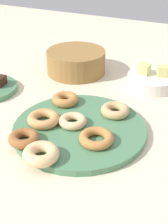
{
  "coord_description": "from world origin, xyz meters",
  "views": [
    {
      "loc": [
        0.32,
        -0.67,
        0.51
      ],
      "look_at": [
        0.0,
        0.03,
        0.05
      ],
      "focal_mm": 50.92,
      "sensor_mm": 36.0,
      "label": 1
    }
  ],
  "objects_px": {
    "donut_1": "(65,99)",
    "donut_0": "(72,122)",
    "donut_2": "(115,110)",
    "fruit_bowl": "(152,81)",
    "donut_4": "(44,119)",
    "donut_plate": "(80,129)",
    "donut_3": "(24,138)",
    "basket": "(76,62)",
    "donut_6": "(96,138)",
    "melon_chunk_left": "(144,69)",
    "melon_chunk_right": "(162,71)",
    "donut_5": "(41,154)"
  },
  "relations": [
    {
      "from": "donut_1",
      "to": "donut_0",
      "type": "bearing_deg",
      "value": -53.69
    },
    {
      "from": "donut_2",
      "to": "fruit_bowl",
      "type": "height_order",
      "value": "donut_2"
    },
    {
      "from": "donut_0",
      "to": "donut_1",
      "type": "xyz_separation_m",
      "value": [
        -0.08,
        0.1,
        0.0
      ]
    },
    {
      "from": "donut_0",
      "to": "donut_4",
      "type": "distance_m",
      "value": 0.08
    },
    {
      "from": "donut_plate",
      "to": "donut_3",
      "type": "height_order",
      "value": "donut_3"
    },
    {
      "from": "donut_0",
      "to": "donut_3",
      "type": "relative_size",
      "value": 0.99
    },
    {
      "from": "donut_2",
      "to": "basket",
      "type": "height_order",
      "value": "basket"
    },
    {
      "from": "donut_2",
      "to": "donut_3",
      "type": "relative_size",
      "value": 1.06
    },
    {
      "from": "donut_4",
      "to": "donut_6",
      "type": "distance_m",
      "value": 0.17
    },
    {
      "from": "donut_3",
      "to": "melon_chunk_left",
      "type": "bearing_deg",
      "value": 70.07
    },
    {
      "from": "donut_3",
      "to": "donut_plate",
      "type": "bearing_deg",
      "value": 52.33
    },
    {
      "from": "donut_6",
      "to": "melon_chunk_right",
      "type": "height_order",
      "value": "melon_chunk_right"
    },
    {
      "from": "donut_0",
      "to": "donut_3",
      "type": "distance_m",
      "value": 0.15
    },
    {
      "from": "donut_0",
      "to": "basket",
      "type": "distance_m",
      "value": 0.4
    },
    {
      "from": "melon_chunk_left",
      "to": "basket",
      "type": "bearing_deg",
      "value": -179.91
    },
    {
      "from": "donut_plate",
      "to": "melon_chunk_left",
      "type": "distance_m",
      "value": 0.38
    },
    {
      "from": "donut_1",
      "to": "melon_chunk_right",
      "type": "height_order",
      "value": "melon_chunk_right"
    },
    {
      "from": "donut_1",
      "to": "donut_6",
      "type": "xyz_separation_m",
      "value": [
        0.17,
        -0.15,
        -0.0
      ]
    },
    {
      "from": "basket",
      "to": "fruit_bowl",
      "type": "xyz_separation_m",
      "value": [
        0.3,
        0.0,
        -0.02
      ]
    },
    {
      "from": "fruit_bowl",
      "to": "donut_3",
      "type": "bearing_deg",
      "value": -113.01
    },
    {
      "from": "donut_1",
      "to": "donut_5",
      "type": "bearing_deg",
      "value": -74.42
    },
    {
      "from": "donut_0",
      "to": "donut_3",
      "type": "bearing_deg",
      "value": -121.85
    },
    {
      "from": "melon_chunk_left",
      "to": "donut_6",
      "type": "bearing_deg",
      "value": -91.31
    },
    {
      "from": "donut_2",
      "to": "donut_3",
      "type": "xyz_separation_m",
      "value": [
        -0.17,
        -0.23,
        -0.0
      ]
    },
    {
      "from": "basket",
      "to": "donut_2",
      "type": "bearing_deg",
      "value": -45.78
    },
    {
      "from": "donut_2",
      "to": "donut_5",
      "type": "bearing_deg",
      "value": -108.59
    },
    {
      "from": "donut_plate",
      "to": "donut_0",
      "type": "bearing_deg",
      "value": -171.67
    },
    {
      "from": "donut_4",
      "to": "donut_6",
      "type": "xyz_separation_m",
      "value": [
        0.17,
        -0.02,
        -0.0
      ]
    },
    {
      "from": "basket",
      "to": "donut_plate",
      "type": "bearing_deg",
      "value": -62.8
    },
    {
      "from": "donut_0",
      "to": "donut_2",
      "type": "distance_m",
      "value": 0.14
    },
    {
      "from": "donut_2",
      "to": "melon_chunk_right",
      "type": "xyz_separation_m",
      "value": [
        0.07,
        0.28,
        0.03
      ]
    },
    {
      "from": "donut_0",
      "to": "basket",
      "type": "height_order",
      "value": "basket"
    },
    {
      "from": "donut_6",
      "to": "basket",
      "type": "height_order",
      "value": "basket"
    },
    {
      "from": "donut_0",
      "to": "basket",
      "type": "xyz_separation_m",
      "value": [
        -0.17,
        0.37,
        0.01
      ]
    },
    {
      "from": "donut_plate",
      "to": "donut_5",
      "type": "height_order",
      "value": "donut_5"
    },
    {
      "from": "donut_0",
      "to": "donut_3",
      "type": "xyz_separation_m",
      "value": [
        -0.08,
        -0.12,
        0.0
      ]
    },
    {
      "from": "donut_1",
      "to": "basket",
      "type": "relative_size",
      "value": 0.37
    },
    {
      "from": "fruit_bowl",
      "to": "melon_chunk_left",
      "type": "distance_m",
      "value": 0.05
    },
    {
      "from": "melon_chunk_left",
      "to": "melon_chunk_right",
      "type": "bearing_deg",
      "value": 12.09
    },
    {
      "from": "donut_0",
      "to": "donut_2",
      "type": "bearing_deg",
      "value": 50.03
    },
    {
      "from": "donut_2",
      "to": "melon_chunk_right",
      "type": "distance_m",
      "value": 0.29
    },
    {
      "from": "donut_3",
      "to": "melon_chunk_left",
      "type": "distance_m",
      "value": 0.52
    },
    {
      "from": "donut_plate",
      "to": "donut_3",
      "type": "relative_size",
      "value": 4.69
    },
    {
      "from": "donut_3",
      "to": "melon_chunk_right",
      "type": "height_order",
      "value": "melon_chunk_right"
    },
    {
      "from": "donut_6",
      "to": "fruit_bowl",
      "type": "relative_size",
      "value": 0.52
    },
    {
      "from": "donut_0",
      "to": "donut_5",
      "type": "height_order",
      "value": "donut_5"
    },
    {
      "from": "donut_4",
      "to": "donut_5",
      "type": "relative_size",
      "value": 1.03
    },
    {
      "from": "donut_0",
      "to": "melon_chunk_left",
      "type": "distance_m",
      "value": 0.38
    },
    {
      "from": "donut_3",
      "to": "fruit_bowl",
      "type": "height_order",
      "value": "same"
    },
    {
      "from": "donut_plate",
      "to": "donut_5",
      "type": "bearing_deg",
      "value": -97.84
    }
  ]
}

